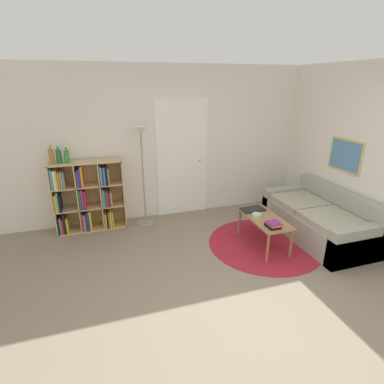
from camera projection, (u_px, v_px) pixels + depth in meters
name	position (u px, v px, depth m)	size (l,w,h in m)	color
ground_plane	(250.00, 310.00, 3.22)	(14.00, 14.00, 0.00)	gray
wall_back	(180.00, 144.00, 5.25)	(7.51, 0.11, 2.60)	silver
wall_right	(345.00, 151.00, 4.64)	(0.08, 5.74, 2.60)	silver
rug	(264.00, 244.00, 4.54)	(1.69, 1.69, 0.01)	maroon
bookshelf	(86.00, 197.00, 4.85)	(1.09, 0.34, 1.15)	tan
floor_lamp	(142.00, 150.00, 4.75)	(0.28, 0.28, 1.67)	gray
couch	(320.00, 220.00, 4.71)	(0.91, 1.79, 0.74)	gray
coffee_table	(264.00, 221.00, 4.39)	(0.44, 0.94, 0.45)	#996B42
laptop	(253.00, 209.00, 4.63)	(0.37, 0.24, 0.02)	black
bowl	(257.00, 215.00, 4.38)	(0.14, 0.14, 0.05)	#9ED193
book_stack_on_table	(273.00, 225.00, 4.06)	(0.18, 0.19, 0.07)	black
bottle_left	(51.00, 156.00, 4.47)	(0.07, 0.07, 0.28)	olive
bottle_middle	(59.00, 156.00, 4.53)	(0.08, 0.08, 0.25)	#236633
bottle_right	(67.00, 156.00, 4.54)	(0.08, 0.08, 0.24)	#2D8438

